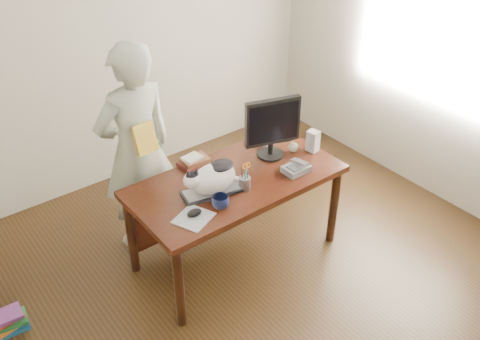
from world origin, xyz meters
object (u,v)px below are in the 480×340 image
object	(u,v)px
monitor	(272,125)
phone	(296,168)
keyboard	(214,191)
cat	(212,178)
desk	(230,190)
baseball	(293,147)
pen_cup	(245,182)
person	(136,150)
book_pile_b	(9,321)
coffee_mug	(220,202)
calculator	(262,137)
mouse	(194,213)
book_stack	(194,161)
speaker	(313,141)

from	to	relation	value
monitor	phone	size ratio (longest dim) A/B	2.52
keyboard	cat	bearing A→B (deg)	-171.64
desk	baseball	bearing A→B (deg)	-5.19
pen_cup	phone	size ratio (longest dim) A/B	1.11
person	book_pile_b	distance (m)	1.50
coffee_mug	phone	world-z (taller)	coffee_mug
phone	calculator	bearing A→B (deg)	80.39
desk	calculator	distance (m)	0.59
pen_cup	book_pile_b	xyz separation A→B (m)	(-1.69, 0.49, -0.74)
coffee_mug	person	world-z (taller)	person
keyboard	cat	world-z (taller)	cat
desk	person	xyz separation A→B (m)	(-0.48, 0.55, 0.27)
cat	monitor	world-z (taller)	monitor
calculator	person	world-z (taller)	person
book_pile_b	keyboard	bearing A→B (deg)	-14.91
pen_cup	cat	bearing A→B (deg)	155.56
mouse	book_stack	xyz separation A→B (m)	(0.34, 0.52, 0.01)
phone	baseball	distance (m)	0.29
mouse	person	xyz separation A→B (m)	(0.01, 0.82, 0.09)
phone	book_pile_b	bearing A→B (deg)	165.96
cat	book_pile_b	xyz separation A→B (m)	(-1.47, 0.40, -0.81)
pen_cup	person	bearing A→B (deg)	120.18
phone	calculator	distance (m)	0.53
cat	mouse	xyz separation A→B (m)	(-0.24, -0.14, -0.11)
desk	cat	bearing A→B (deg)	-153.49
mouse	speaker	distance (m)	1.23
monitor	pen_cup	xyz separation A→B (m)	(-0.44, -0.22, -0.22)
person	keyboard	bearing A→B (deg)	107.94
monitor	book_pile_b	size ratio (longest dim) A/B	1.92
phone	book_pile_b	xyz separation A→B (m)	(-2.14, 0.56, -0.71)
phone	book_pile_b	size ratio (longest dim) A/B	0.76
desk	coffee_mug	size ratio (longest dim) A/B	13.13
monitor	baseball	bearing A→B (deg)	1.56
monitor	desk	bearing A→B (deg)	-163.43
cat	mouse	world-z (taller)	cat
book_stack	baseball	bearing A→B (deg)	-23.09
mouse	calculator	distance (m)	1.12
phone	mouse	bearing A→B (deg)	179.32
coffee_mug	calculator	distance (m)	0.97
desk	cat	world-z (taller)	cat
monitor	phone	distance (m)	0.38
cat	person	world-z (taller)	person
monitor	baseball	size ratio (longest dim) A/B	6.08
coffee_mug	keyboard	bearing A→B (deg)	68.95
calculator	book_pile_b	world-z (taller)	calculator
cat	mouse	distance (m)	0.30
mouse	pen_cup	bearing A→B (deg)	-17.93
phone	person	world-z (taller)	person
cat	baseball	world-z (taller)	cat
monitor	phone	xyz separation A→B (m)	(0.01, -0.28, -0.25)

